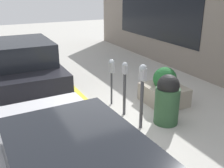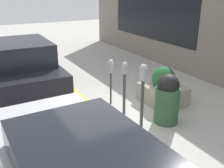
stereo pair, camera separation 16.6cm
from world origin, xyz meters
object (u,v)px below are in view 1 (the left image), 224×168
object	(u,v)px
parking_meter_nearest	(142,86)
parking_meter_middle	(112,71)
planter_box	(164,90)
parked_car_middle	(22,68)
parking_meter_second	(125,82)
trash_bin	(167,99)

from	to	relation	value
parking_meter_nearest	parking_meter_middle	distance (m)	1.53
planter_box	parked_car_middle	size ratio (longest dim) A/B	0.30
parking_meter_second	trash_bin	bearing A→B (deg)	-141.28
parking_meter_nearest	parking_meter_second	size ratio (longest dim) A/B	1.10
parking_meter_second	parked_car_middle	xyz separation A→B (m)	(2.49, 2.11, -0.01)
parking_meter_nearest	parked_car_middle	xyz separation A→B (m)	(3.28, 2.12, -0.18)
parking_meter_nearest	planter_box	distance (m)	1.77
parking_meter_nearest	trash_bin	bearing A→B (deg)	-95.75
planter_box	parking_meter_middle	bearing A→B (deg)	65.90
parking_meter_nearest	planter_box	size ratio (longest dim) A/B	1.32
parking_meter_second	parked_car_middle	bearing A→B (deg)	40.34
parking_meter_second	trash_bin	world-z (taller)	parking_meter_second
planter_box	trash_bin	xyz separation A→B (m)	(-0.98, 0.68, 0.21)
parking_meter_nearest	parking_meter_middle	world-z (taller)	parking_meter_nearest
parking_meter_second	trash_bin	xyz separation A→B (m)	(-0.86, -0.69, -0.28)
parking_meter_middle	planter_box	xyz separation A→B (m)	(-0.61, -1.37, -0.59)
parked_car_middle	trash_bin	bearing A→B (deg)	-139.68
trash_bin	parking_meter_middle	bearing A→B (deg)	23.61
parking_meter_second	parking_meter_middle	xyz separation A→B (m)	(0.73, 0.00, 0.10)
parking_meter_nearest	parking_meter_middle	bearing A→B (deg)	0.31
parked_car_middle	parking_meter_nearest	bearing A→B (deg)	-146.80
parking_meter_nearest	planter_box	world-z (taller)	parking_meter_nearest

